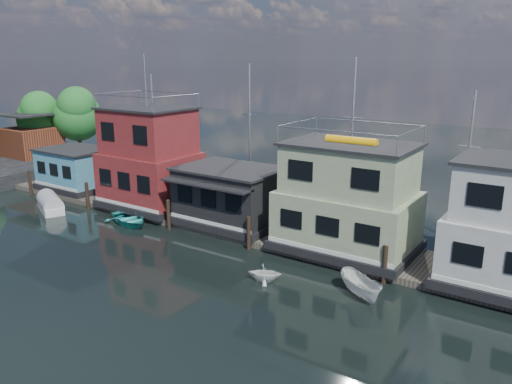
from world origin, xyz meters
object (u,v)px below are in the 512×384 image
Objects in this scene: houseboat_blue at (76,169)px; dinghy_white at (265,273)px; houseboat_green at (348,200)px; tarp_runabout at (50,204)px; motorboat at (361,287)px; houseboat_dark at (231,195)px; dinghy_teal at (129,219)px; houseboat_red at (150,160)px.

houseboat_blue is 25.28m from dinghy_white.
tarp_runabout is at bearing -168.28° from houseboat_green.
houseboat_green reaches higher than dinghy_white.
houseboat_blue is 1.57× the size of tarp_runabout.
houseboat_green is 24.19m from tarp_runabout.
motorboat is at bearing -58.55° from houseboat_green.
houseboat_dark reaches higher than dinghy_teal.
houseboat_blue is 26.53m from houseboat_green.
houseboat_dark is at bearing -44.95° from dinghy_teal.
houseboat_red is at bearing 43.41° from dinghy_white.
tarp_runabout is at bearing 62.41° from dinghy_white.
houseboat_green is 7.21m from dinghy_white.
houseboat_blue is 2.00× the size of motorboat.
houseboat_green is 2.62× the size of motorboat.
houseboat_red is 1.60× the size of houseboat_dark.
dinghy_white is (24.45, -6.20, -1.71)m from houseboat_blue.
houseboat_green is 4.49× the size of dinghy_white.
tarp_runabout is (2.99, -4.88, -1.63)m from houseboat_blue.
tarp_runabout is 1.02× the size of dinghy_teal.
dinghy_white is (-5.18, -1.09, -0.13)m from motorboat.
motorboat is (20.13, -5.11, -3.48)m from houseboat_red.
tarp_runabout is 21.49m from dinghy_white.
dinghy_white is at bearing -22.53° from houseboat_red.
houseboat_red reaches higher than dinghy_white.
dinghy_white is at bearing 136.66° from motorboat.
houseboat_dark is at bearing 43.15° from tarp_runabout.
houseboat_dark reaches higher than tarp_runabout.
motorboat is at bearing -14.25° from houseboat_red.
houseboat_blue is 9.69m from houseboat_red.
dinghy_teal is (7.80, 1.24, -0.16)m from tarp_runabout.
tarp_runabout is (-6.51, -4.88, -3.53)m from houseboat_red.
tarp_runabout reaches higher than motorboat.
houseboat_red is 5.34m from dinghy_teal.
houseboat_green reaches higher than houseboat_dark.
houseboat_red is 6.34× the size of dinghy_white.
tarp_runabout is at bearing -58.46° from houseboat_blue.
houseboat_blue is at bearing 115.02° from motorboat.
dinghy_teal is at bearing -70.39° from houseboat_red.
houseboat_dark is 3.95× the size of dinghy_white.
houseboat_blue is at bearing 179.94° from houseboat_dark.
dinghy_white is 13.89m from dinghy_teal.
houseboat_dark is 9.07m from houseboat_green.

